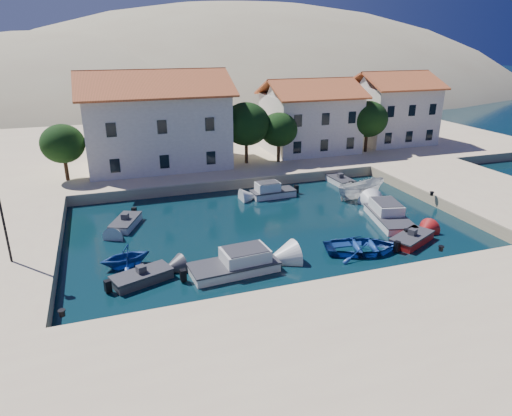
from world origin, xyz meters
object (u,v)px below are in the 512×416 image
at_px(building_right, 392,107).
at_px(rowboat_south, 362,252).
at_px(building_left, 156,118).
at_px(lamppost, 0,203).
at_px(boat_east, 360,198).
at_px(building_mid, 310,115).
at_px(cabin_cruiser_east, 389,216).
at_px(cabin_cruiser_south, 234,265).

bearing_deg(building_right, rowboat_south, -127.14).
height_order(building_left, lamppost, building_left).
bearing_deg(lamppost, rowboat_south, -10.15).
xyz_separation_m(building_right, boat_east, (-13.91, -16.14, -5.47)).
xyz_separation_m(building_mid, lamppost, (-29.50, -21.00, -0.47)).
bearing_deg(building_left, lamppost, -119.90).
bearing_deg(rowboat_south, boat_east, -15.77).
distance_m(cabin_cruiser_east, boat_east, 5.86).
distance_m(lamppost, boat_east, 28.60).
height_order(building_right, cabin_cruiser_south, building_right).
relative_size(cabin_cruiser_south, rowboat_south, 1.10).
bearing_deg(cabin_cruiser_south, building_right, 37.49).
height_order(building_right, cabin_cruiser_east, building_right).
bearing_deg(lamppost, building_mid, 35.45).
relative_size(lamppost, rowboat_south, 1.21).
xyz_separation_m(building_left, boat_east, (16.09, -14.14, -5.94)).
bearing_deg(rowboat_south, building_mid, -2.47).
height_order(building_right, rowboat_south, building_right).
xyz_separation_m(building_mid, cabin_cruiser_east, (-2.78, -20.91, -4.75)).
distance_m(building_mid, rowboat_south, 26.57).
distance_m(building_mid, cabin_cruiser_east, 21.62).
bearing_deg(boat_east, rowboat_south, 144.49).
bearing_deg(cabin_cruiser_east, building_left, 50.51).
distance_m(building_left, building_mid, 18.04).
distance_m(building_right, rowboat_south, 32.96).
relative_size(building_mid, boat_east, 2.18).
xyz_separation_m(cabin_cruiser_south, boat_east, (14.76, 9.67, -0.48)).
height_order(building_left, rowboat_south, building_left).
height_order(building_mid, rowboat_south, building_mid).
relative_size(lamppost, cabin_cruiser_south, 1.10).
distance_m(building_left, building_right, 30.07).
relative_size(building_left, boat_east, 3.05).
distance_m(cabin_cruiser_south, boat_east, 17.65).
xyz_separation_m(lamppost, cabin_cruiser_south, (12.84, -3.82, -4.28)).
height_order(building_mid, boat_east, building_mid).
relative_size(lamppost, boat_east, 1.29).
distance_m(building_mid, building_right, 12.04).
xyz_separation_m(building_right, rowboat_south, (-19.62, -25.91, -5.47)).
bearing_deg(boat_east, building_left, 43.50).
bearing_deg(building_left, cabin_cruiser_south, -86.79).
relative_size(building_mid, cabin_cruiser_east, 1.73).
relative_size(building_right, rowboat_south, 1.84).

